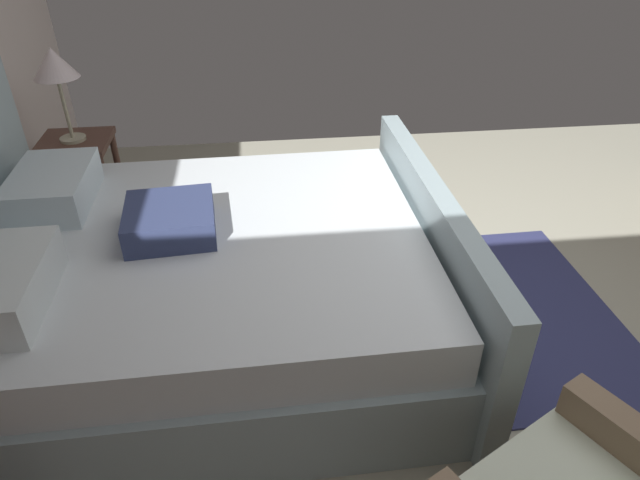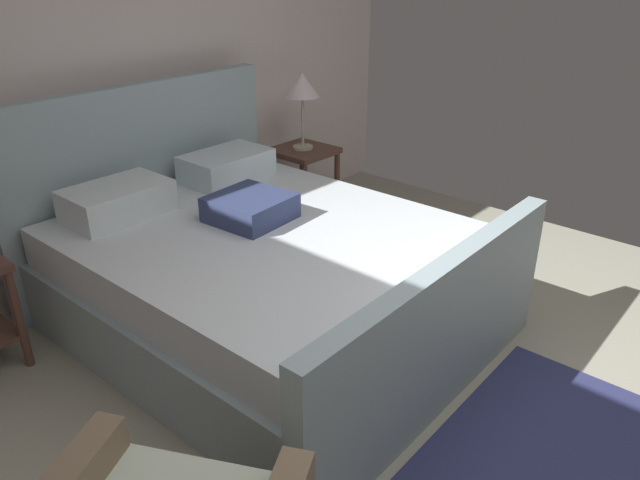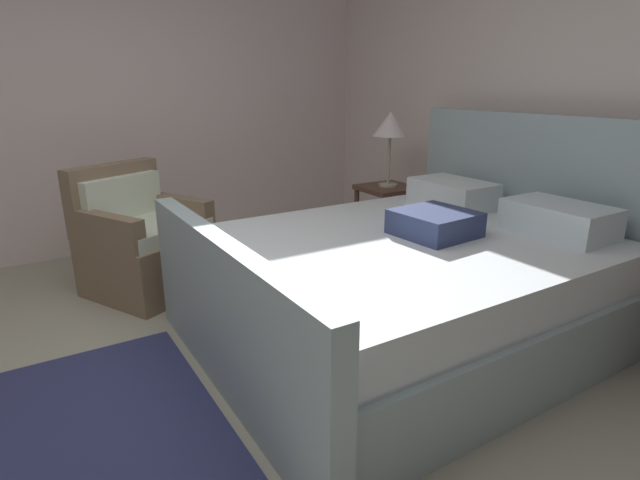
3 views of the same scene
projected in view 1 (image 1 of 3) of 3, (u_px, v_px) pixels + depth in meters
The scene contains 5 objects.
ground_plane at pixel (480, 318), 3.06m from camera, with size 5.13×5.41×0.02m, color #A3A08D.
bed at pixel (200, 282), 2.73m from camera, with size 1.96×2.31×1.26m.
nightstand_right at pixel (81, 168), 3.69m from camera, with size 0.44×0.44×0.60m.
table_lamp_right at pixel (54, 67), 3.33m from camera, with size 0.27×0.27×0.58m.
area_rug at pixel (523, 310), 3.09m from camera, with size 1.52×0.95×0.01m, color navy.
Camera 1 is at (-2.21, 1.14, 2.02)m, focal length 31.36 mm.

